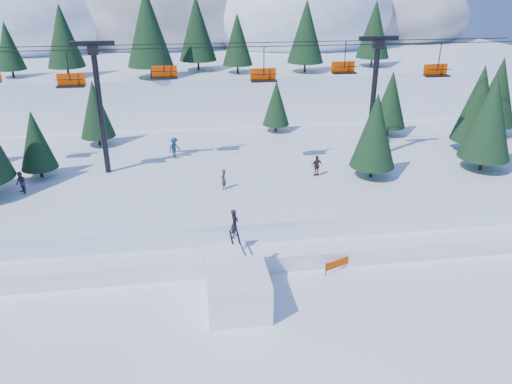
{
  "coord_description": "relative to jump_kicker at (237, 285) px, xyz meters",
  "views": [
    {
      "loc": [
        -2.71,
        -21.2,
        17.12
      ],
      "look_at": [
        1.36,
        6.0,
        5.2
      ],
      "focal_mm": 35.0,
      "sensor_mm": 36.0,
      "label": 1
    }
  ],
  "objects": [
    {
      "name": "mid_shelf",
      "position": [
        0.31,
        15.79,
        -0.01
      ],
      "size": [
        70.0,
        22.0,
        2.5
      ],
      "primitive_type": "cube",
      "color": "white",
      "rests_on": "ground"
    },
    {
      "name": "ground",
      "position": [
        0.31,
        -2.21,
        -1.26
      ],
      "size": [
        160.0,
        160.0,
        0.0
      ],
      "primitive_type": "plane",
      "color": "white",
      "rests_on": "ground"
    },
    {
      "name": "conifer_stand",
      "position": [
        1.67,
        15.41,
        5.63
      ],
      "size": [
        61.27,
        17.29,
        9.84
      ],
      "color": "black",
      "rests_on": "mid_shelf"
    },
    {
      "name": "berm",
      "position": [
        0.31,
        5.79,
        -0.71
      ],
      "size": [
        70.0,
        6.0,
        1.1
      ],
      "primitive_type": "cube",
      "color": "white",
      "rests_on": "ground"
    },
    {
      "name": "chairlift",
      "position": [
        1.75,
        15.83,
        8.06
      ],
      "size": [
        46.0,
        3.21,
        10.28
      ],
      "color": "black",
      "rests_on": "mid_shelf"
    },
    {
      "name": "banner_near",
      "position": [
        7.07,
        2.63,
        -0.72
      ],
      "size": [
        2.63,
        1.17,
        0.9
      ],
      "color": "black",
      "rests_on": "ground"
    },
    {
      "name": "mountain_ridge",
      "position": [
        -4.78,
        71.14,
        8.38
      ],
      "size": [
        119.0,
        60.93,
        26.46
      ],
      "color": "white",
      "rests_on": "ground"
    },
    {
      "name": "distant_skiers",
      "position": [
        0.76,
        16.11,
        2.13
      ],
      "size": [
        30.61,
        10.01,
        1.86
      ],
      "color": "#401F29",
      "rests_on": "mid_shelf"
    },
    {
      "name": "jump_kicker",
      "position": [
        0.0,
        0.0,
        0.0
      ],
      "size": [
        3.39,
        4.63,
        5.22
      ],
      "color": "white",
      "rests_on": "ground"
    },
    {
      "name": "banner_far",
      "position": [
        9.89,
        4.28,
        -0.72
      ],
      "size": [
        2.85,
        0.26,
        0.9
      ],
      "color": "black",
      "rests_on": "ground"
    }
  ]
}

